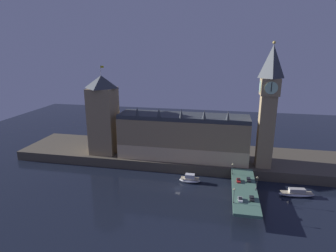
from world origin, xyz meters
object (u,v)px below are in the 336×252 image
street_lamp_far (233,168)px  boat_upstream (190,179)px  street_lamp_near (234,194)px  boat_downstream (297,193)px  car_southbound_trail (249,180)px  car_southbound_lead (252,198)px  pedestrian_mid_walk (256,189)px  clock_tower (268,104)px  victoria_tower (103,115)px  street_lamp_mid (257,181)px  car_northbound_trail (240,199)px  car_northbound_lead (239,180)px

street_lamp_far → boat_upstream: street_lamp_far is taller
street_lamp_near → boat_downstream: size_ratio=0.40×
car_southbound_trail → boat_downstream: 24.23m
car_southbound_lead → pedestrian_mid_walk: bearing=74.0°
pedestrian_mid_walk → street_lamp_far: bearing=122.8°
clock_tower → victoria_tower: clock_tower is taller
car_southbound_lead → street_lamp_far: bearing=107.7°
car_southbound_lead → boat_downstream: bearing=40.0°
street_lamp_mid → street_lamp_near: bearing=-126.6°
victoria_tower → car_northbound_trail: size_ratio=13.12×
car_northbound_trail → street_lamp_far: (-2.93, 26.95, 3.17)m
car_northbound_lead → street_lamp_near: (-2.93, -21.26, 3.74)m
car_northbound_trail → street_lamp_near: size_ratio=0.60×
boat_downstream → clock_tower: bearing=123.9°
street_lamp_far → victoria_tower: bearing=166.3°
car_northbound_lead → victoria_tower: bearing=161.6°
boat_downstream → car_northbound_trail: bearing=-143.0°
pedestrian_mid_walk → street_lamp_far: (-10.54, 16.33, 2.91)m
street_lamp_far → clock_tower: bearing=42.7°
street_lamp_mid → street_lamp_far: 18.34m
victoria_tower → street_lamp_near: bearing=-31.4°
street_lamp_mid → car_southbound_lead: bearing=-105.7°
street_lamp_mid → boat_upstream: (-33.35, 13.69, -8.82)m
car_southbound_trail → street_lamp_near: street_lamp_near is taller
clock_tower → street_lamp_far: (-17.23, -15.89, -32.03)m
car_northbound_trail → street_lamp_mid: 15.02m
clock_tower → street_lamp_mid: 44.53m
street_lamp_near → boat_downstream: bearing=37.3°
pedestrian_mid_walk → street_lamp_near: (-10.54, -13.11, 3.48)m
victoria_tower → boat_upstream: 68.04m
street_lamp_near → street_lamp_mid: 18.34m
boat_downstream → pedestrian_mid_walk: bearing=-152.6°
clock_tower → victoria_tower: 98.42m
car_northbound_trail → street_lamp_near: bearing=-139.7°
car_northbound_lead → pedestrian_mid_walk: (7.60, -8.15, 0.26)m
clock_tower → pedestrian_mid_walk: bearing=-101.7°
street_lamp_mid → car_northbound_lead: bearing=140.7°
car_southbound_lead → street_lamp_mid: (2.93, 10.43, 3.45)m
car_northbound_trail → boat_upstream: car_northbound_trail is taller
clock_tower → car_northbound_lead: clock_tower is taller
car_northbound_lead → car_southbound_lead: size_ratio=1.01×
car_northbound_trail → car_southbound_lead: car_southbound_lead is taller
car_southbound_trail → pedestrian_mid_walk: bearing=-75.7°
street_lamp_near → boat_downstream: 40.73m
car_southbound_trail → street_lamp_far: size_ratio=0.78×
car_northbound_trail → street_lamp_near: street_lamp_near is taller
car_northbound_trail → boat_upstream: (-25.35, 25.92, -5.35)m
car_southbound_lead → boat_upstream: size_ratio=0.38×
car_southbound_trail → street_lamp_near: size_ratio=0.68×
car_northbound_lead → car_northbound_trail: bearing=-90.0°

